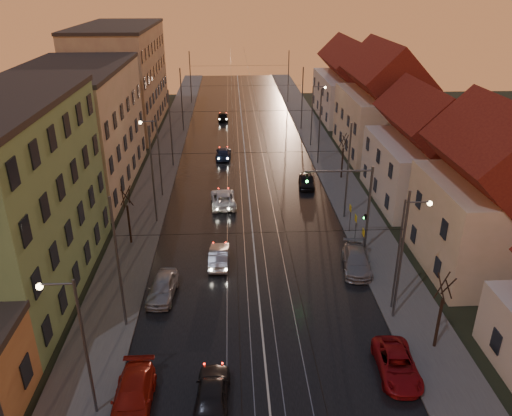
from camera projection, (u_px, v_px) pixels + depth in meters
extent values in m
cube|color=black|center=(246.00, 162.00, 60.28)|extent=(16.00, 120.00, 0.04)
cube|color=#4C4C4C|center=(162.00, 163.00, 59.80)|extent=(4.00, 120.00, 0.15)
cube|color=#4C4C4C|center=(328.00, 160.00, 60.73)|extent=(4.00, 120.00, 0.15)
cube|color=gray|center=(228.00, 162.00, 60.17)|extent=(0.06, 120.00, 0.03)
cube|color=gray|center=(239.00, 162.00, 60.23)|extent=(0.06, 120.00, 0.03)
cube|color=gray|center=(252.00, 162.00, 60.31)|extent=(0.06, 120.00, 0.03)
cube|color=gray|center=(264.00, 161.00, 60.37)|extent=(0.06, 120.00, 0.03)
cube|color=#B3AB8B|center=(78.00, 129.00, 51.53)|extent=(10.00, 20.00, 12.00)
cube|color=#9A7863|center=(122.00, 78.00, 72.91)|extent=(10.00, 24.00, 14.00)
cube|color=beige|center=(485.00, 226.00, 36.93)|extent=(8.50, 10.00, 7.00)
pyramid|color=#5B1514|center=(500.00, 156.00, 34.68)|extent=(8.67, 10.20, 3.80)
cube|color=silver|center=(422.00, 171.00, 48.94)|extent=(9.00, 12.00, 6.00)
pyramid|color=#5B1514|center=(429.00, 125.00, 47.02)|extent=(9.18, 12.24, 3.20)
cube|color=beige|center=(381.00, 124.00, 62.24)|extent=(9.00, 14.00, 7.50)
pyramid|color=#5B1514|center=(386.00, 77.00, 59.85)|extent=(9.18, 14.28, 4.00)
cube|color=silver|center=(349.00, 97.00, 78.79)|extent=(9.00, 16.00, 6.50)
pyramid|color=#5B1514|center=(351.00, 64.00, 76.71)|extent=(9.18, 16.32, 3.50)
cylinder|color=#595B60|center=(118.00, 265.00, 29.88)|extent=(0.16, 0.16, 9.00)
cylinder|color=#595B60|center=(401.00, 258.00, 30.67)|extent=(0.16, 0.16, 9.00)
cylinder|color=#595B60|center=(153.00, 176.00, 43.49)|extent=(0.16, 0.16, 9.00)
cylinder|color=#595B60|center=(348.00, 172.00, 44.29)|extent=(0.16, 0.16, 9.00)
cylinder|color=#595B60|center=(171.00, 129.00, 57.11)|extent=(0.16, 0.16, 9.00)
cylinder|color=#595B60|center=(320.00, 127.00, 57.91)|extent=(0.16, 0.16, 9.00)
cylinder|color=#595B60|center=(182.00, 100.00, 70.73)|extent=(0.16, 0.16, 9.00)
cylinder|color=#595B60|center=(302.00, 99.00, 71.53)|extent=(0.16, 0.16, 9.00)
cylinder|color=#595B60|center=(190.00, 78.00, 87.07)|extent=(0.16, 0.16, 9.00)
cylinder|color=#595B60|center=(288.00, 77.00, 87.87)|extent=(0.16, 0.16, 9.00)
cylinder|color=#595B60|center=(86.00, 351.00, 23.72)|extent=(0.14, 0.14, 8.00)
cylinder|color=#595B60|center=(56.00, 284.00, 22.10)|extent=(1.60, 0.10, 0.10)
sphere|color=#FFD88C|center=(39.00, 287.00, 22.11)|extent=(0.32, 0.32, 0.32)
cylinder|color=#595B60|center=(398.00, 257.00, 31.80)|extent=(0.14, 0.14, 8.00)
cylinder|color=#595B60|center=(418.00, 202.00, 30.25)|extent=(1.60, 0.10, 0.10)
sphere|color=#FFD88C|center=(430.00, 203.00, 30.33)|extent=(0.32, 0.32, 0.32)
cylinder|color=#595B60|center=(160.00, 159.00, 49.14)|extent=(0.14, 0.14, 8.00)
cylinder|color=#595B60|center=(148.00, 121.00, 47.52)|extent=(1.60, 0.10, 0.10)
sphere|color=#FFD88C|center=(140.00, 122.00, 47.53)|extent=(0.32, 0.32, 0.32)
cylinder|color=#595B60|center=(312.00, 116.00, 64.48)|extent=(0.14, 0.14, 8.00)
cylinder|color=#595B60|center=(320.00, 87.00, 62.93)|extent=(1.60, 0.10, 0.10)
sphere|color=#FFD88C|center=(325.00, 87.00, 63.01)|extent=(0.32, 0.32, 0.32)
cylinder|color=#595B60|center=(368.00, 210.00, 39.24)|extent=(0.20, 0.20, 7.20)
cylinder|color=#595B60|center=(339.00, 171.00, 37.74)|extent=(5.20, 0.14, 0.14)
imported|color=black|center=(307.00, 179.00, 37.88)|extent=(0.15, 0.18, 0.90)
sphere|color=#19FF3F|center=(307.00, 181.00, 37.83)|extent=(0.20, 0.20, 0.20)
cylinder|color=black|center=(129.00, 225.00, 40.93)|extent=(0.18, 0.18, 3.50)
cylinder|color=black|center=(129.00, 196.00, 39.96)|extent=(0.37, 0.92, 1.61)
cylinder|color=black|center=(125.00, 195.00, 40.08)|extent=(0.91, 0.40, 1.61)
cylinder|color=black|center=(123.00, 197.00, 39.78)|extent=(0.37, 0.92, 1.61)
cylinder|color=black|center=(127.00, 198.00, 39.68)|extent=(0.84, 0.54, 1.62)
cylinder|color=black|center=(438.00, 324.00, 29.17)|extent=(0.18, 0.18, 3.50)
cylinder|color=black|center=(448.00, 286.00, 28.20)|extent=(0.37, 0.92, 1.61)
cylinder|color=black|center=(442.00, 285.00, 28.32)|extent=(0.91, 0.40, 1.61)
cylinder|color=black|center=(442.00, 288.00, 28.02)|extent=(0.37, 0.92, 1.61)
cylinder|color=black|center=(449.00, 289.00, 27.92)|extent=(0.84, 0.54, 1.62)
cylinder|color=black|center=(342.00, 164.00, 54.60)|extent=(0.18, 0.18, 3.50)
cylinder|color=black|center=(346.00, 141.00, 53.62)|extent=(0.37, 0.92, 1.61)
cylinder|color=black|center=(343.00, 141.00, 53.75)|extent=(0.91, 0.40, 1.61)
cylinder|color=black|center=(342.00, 142.00, 53.45)|extent=(0.37, 0.92, 1.61)
cylinder|color=black|center=(345.00, 142.00, 53.35)|extent=(0.84, 0.54, 1.62)
imported|color=black|center=(212.00, 392.00, 25.69)|extent=(1.95, 4.38, 1.46)
imported|color=#98979C|center=(219.00, 256.00, 38.47)|extent=(1.58, 4.19, 1.37)
imported|color=white|center=(223.00, 198.00, 48.56)|extent=(2.62, 5.14, 1.39)
imported|color=#182749|center=(223.00, 153.00, 61.43)|extent=(1.92, 4.47, 1.28)
imported|color=black|center=(223.00, 116.00, 78.01)|extent=(1.67, 3.88, 1.30)
imported|color=#A21B10|center=(133.00, 398.00, 25.38)|extent=(1.99, 4.88, 1.42)
imported|color=#A9AAAF|center=(162.00, 287.00, 34.45)|extent=(2.13, 4.45, 1.47)
imported|color=maroon|center=(397.00, 365.00, 27.69)|extent=(2.34, 4.64, 1.26)
imported|color=gray|center=(356.00, 261.00, 37.78)|extent=(2.60, 5.09, 1.41)
imported|color=black|center=(307.00, 181.00, 52.85)|extent=(1.95, 4.09, 1.35)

